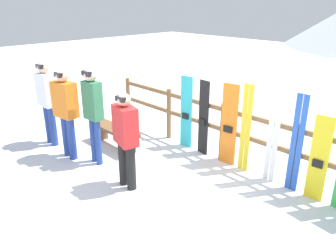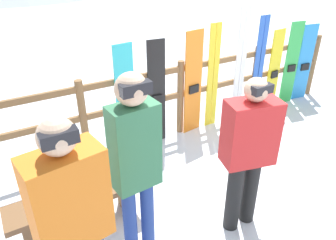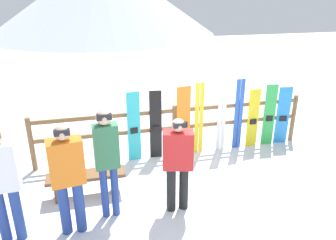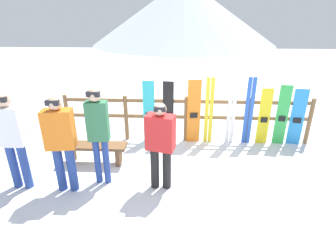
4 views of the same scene
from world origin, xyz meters
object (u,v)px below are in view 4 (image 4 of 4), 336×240
object	(u,v)px
snowboard_cyan	(149,112)
ski_pair_white	(232,108)
person_red	(160,142)
snowboard_green	(282,116)
snowboard_black_stripe	(168,113)
snowboard_orange	(194,112)
snowboard_yellow	(264,117)
ski_pair_blue	(249,111)
person_plaid_green	(98,128)
snowboard_blue	(297,118)
person_orange	(61,139)
ski_pair_yellow	(209,111)
bench	(94,149)
person_white	(12,135)

from	to	relation	value
snowboard_cyan	ski_pair_white	xyz separation A→B (m)	(1.96, 0.00, 0.14)
person_red	snowboard_green	world-z (taller)	person_red
snowboard_black_stripe	ski_pair_white	size ratio (longest dim) A/B	0.84
snowboard_orange	snowboard_green	xyz separation A→B (m)	(2.06, -0.00, -0.05)
ski_pair_white	snowboard_yellow	size ratio (longest dim) A/B	1.30
person_red	snowboard_yellow	bearing A→B (deg)	38.91
ski_pair_white	ski_pair_blue	size ratio (longest dim) A/B	1.10
person_plaid_green	snowboard_blue	xyz separation A→B (m)	(4.16, 1.77, -0.43)
snowboard_cyan	snowboard_yellow	world-z (taller)	snowboard_cyan
person_orange	ski_pair_yellow	size ratio (longest dim) A/B	1.08
snowboard_black_stripe	snowboard_green	bearing A→B (deg)	-0.00
person_red	ski_pair_white	size ratio (longest dim) A/B	0.90
bench	snowboard_orange	bearing A→B (deg)	27.78
person_plaid_green	ski_pair_blue	distance (m)	3.52
snowboard_black_stripe	snowboard_blue	distance (m)	3.03
person_plaid_green	snowboard_cyan	bearing A→B (deg)	69.40
snowboard_yellow	snowboard_green	world-z (taller)	snowboard_green
person_orange	snowboard_yellow	world-z (taller)	person_orange
snowboard_black_stripe	snowboard_green	size ratio (longest dim) A/B	1.04
person_white	snowboard_black_stripe	world-z (taller)	person_white
person_plaid_green	snowboard_green	bearing A→B (deg)	24.94
bench	snowboard_black_stripe	distance (m)	1.90
snowboard_green	snowboard_blue	bearing A→B (deg)	-0.01
snowboard_yellow	snowboard_orange	bearing A→B (deg)	179.99
ski_pair_blue	snowboard_blue	size ratio (longest dim) A/B	1.19
bench	snowboard_blue	distance (m)	4.66
snowboard_black_stripe	person_plaid_green	bearing A→B (deg)	-122.55
person_white	person_plaid_green	distance (m)	1.45
bench	ski_pair_white	xyz separation A→B (m)	(2.98, 1.11, 0.57)
bench	person_red	distance (m)	1.74
person_red	snowboard_blue	xyz separation A→B (m)	(3.07, 1.86, -0.24)
bench	ski_pair_yellow	distance (m)	2.73
person_orange	ski_pair_blue	distance (m)	4.13
person_white	snowboard_cyan	world-z (taller)	person_white
person_orange	ski_pair_white	size ratio (longest dim) A/B	0.98
person_red	snowboard_green	distance (m)	3.30
person_plaid_green	snowboard_cyan	xyz separation A→B (m)	(0.66, 1.77, -0.35)
bench	snowboard_yellow	distance (m)	3.93
person_orange	person_plaid_green	xyz separation A→B (m)	(0.57, 0.25, 0.10)
ski_pair_yellow	snowboard_blue	size ratio (longest dim) A/B	1.18
snowboard_cyan	snowboard_blue	bearing A→B (deg)	-0.00
person_red	ski_pair_yellow	xyz separation A→B (m)	(1.01, 1.87, -0.12)
ski_pair_yellow	snowboard_cyan	bearing A→B (deg)	-179.86
person_plaid_green	snowboard_green	world-z (taller)	person_plaid_green
bench	snowboard_cyan	xyz separation A→B (m)	(1.02, 1.10, 0.43)
snowboard_orange	ski_pair_yellow	bearing A→B (deg)	0.54
snowboard_cyan	ski_pair_blue	bearing A→B (deg)	0.08
snowboard_green	snowboard_black_stripe	bearing A→B (deg)	180.00
bench	snowboard_orange	distance (m)	2.41
snowboard_cyan	ski_pair_yellow	distance (m)	1.43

